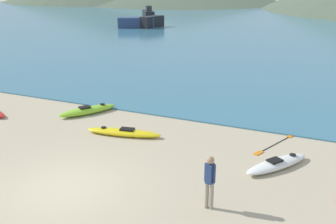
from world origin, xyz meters
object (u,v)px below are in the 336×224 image
(moored_boat_1, at_px, (136,22))
(moored_boat_2, at_px, (148,14))
(moored_boat_0, at_px, (152,22))
(loose_paddle, at_px, (275,144))
(person_near_foreground, at_px, (210,179))
(kayak_on_sand_0, at_px, (124,132))
(kayak_on_sand_3, at_px, (88,110))
(kayak_on_sand_2, at_px, (277,164))

(moored_boat_1, relative_size, moored_boat_2, 0.94)
(moored_boat_0, bearing_deg, loose_paddle, -56.60)
(moored_boat_1, height_order, loose_paddle, moored_boat_1)
(person_near_foreground, xyz_separation_m, moored_boat_1, (-21.64, 35.70, -0.20))
(kayak_on_sand_0, bearing_deg, moored_boat_1, 117.71)
(moored_boat_1, bearing_deg, person_near_foreground, -58.78)
(person_near_foreground, bearing_deg, moored_boat_0, 118.39)
(person_near_foreground, bearing_deg, kayak_on_sand_3, 145.55)
(kayak_on_sand_0, xyz_separation_m, moored_boat_1, (-16.84, 32.06, 0.55))
(moored_boat_2, bearing_deg, kayak_on_sand_0, -64.40)
(kayak_on_sand_0, height_order, person_near_foreground, person_near_foreground)
(kayak_on_sand_2, height_order, loose_paddle, kayak_on_sand_2)
(kayak_on_sand_3, height_order, moored_boat_2, moored_boat_2)
(loose_paddle, bearing_deg, person_near_foreground, -100.18)
(kayak_on_sand_0, distance_m, kayak_on_sand_3, 3.31)
(moored_boat_0, height_order, moored_boat_2, moored_boat_2)
(moored_boat_0, distance_m, moored_boat_1, 2.06)
(kayak_on_sand_0, relative_size, kayak_on_sand_2, 1.22)
(loose_paddle, bearing_deg, kayak_on_sand_3, 179.61)
(moored_boat_1, bearing_deg, kayak_on_sand_3, -65.36)
(kayak_on_sand_0, bearing_deg, moored_boat_0, 114.46)
(moored_boat_1, xyz_separation_m, loose_paddle, (22.57, -30.49, -0.67))
(kayak_on_sand_3, bearing_deg, moored_boat_0, 111.16)
(person_near_foreground, bearing_deg, kayak_on_sand_2, 68.10)
(kayak_on_sand_3, distance_m, moored_boat_0, 33.77)
(loose_paddle, bearing_deg, moored_boat_1, 126.51)
(person_near_foreground, xyz_separation_m, loose_paddle, (0.94, 5.21, -0.88))
(moored_boat_1, bearing_deg, kayak_on_sand_0, -62.29)
(person_near_foreground, height_order, loose_paddle, person_near_foreground)
(kayak_on_sand_0, bearing_deg, kayak_on_sand_3, 150.48)
(kayak_on_sand_0, height_order, loose_paddle, kayak_on_sand_0)
(kayak_on_sand_0, xyz_separation_m, person_near_foreground, (4.80, -3.63, 0.76))
(person_near_foreground, distance_m, moored_boat_2, 54.18)
(kayak_on_sand_2, xyz_separation_m, moored_boat_1, (-22.94, 32.45, 0.54))
(kayak_on_sand_2, xyz_separation_m, person_near_foreground, (-1.31, -3.25, 0.75))
(kayak_on_sand_0, height_order, moored_boat_2, moored_boat_2)
(kayak_on_sand_0, distance_m, kayak_on_sand_2, 6.11)
(kayak_on_sand_2, distance_m, person_near_foreground, 3.58)
(moored_boat_0, bearing_deg, moored_boat_2, 118.95)
(kayak_on_sand_0, bearing_deg, moored_boat_2, 115.60)
(moored_boat_0, bearing_deg, kayak_on_sand_2, -57.71)
(kayak_on_sand_3, relative_size, moored_boat_0, 0.73)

